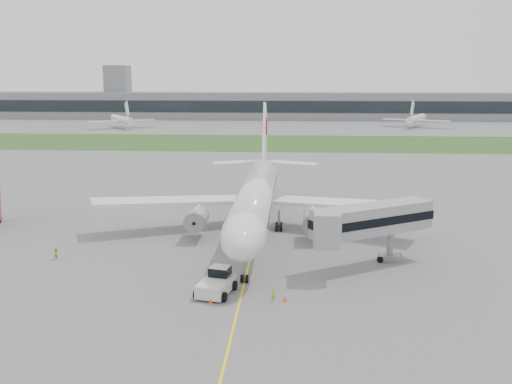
# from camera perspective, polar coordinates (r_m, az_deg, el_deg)

# --- Properties ---
(ground) EXTENTS (600.00, 600.00, 0.00)m
(ground) POSITION_cam_1_polar(r_m,az_deg,el_deg) (78.05, -0.20, -5.17)
(ground) COLOR gray
(ground) RESTS_ON ground
(apron_markings) EXTENTS (70.00, 70.00, 0.04)m
(apron_markings) POSITION_cam_1_polar(r_m,az_deg,el_deg) (73.28, -0.48, -6.29)
(apron_markings) COLOR yellow
(apron_markings) RESTS_ON ground
(grass_strip) EXTENTS (600.00, 50.00, 0.02)m
(grass_strip) POSITION_cam_1_polar(r_m,az_deg,el_deg) (195.93, 2.28, 4.95)
(grass_strip) COLOR #2D4C1C
(grass_strip) RESTS_ON ground
(terminal_building) EXTENTS (320.00, 22.30, 14.00)m
(terminal_building) POSITION_cam_1_polar(r_m,az_deg,el_deg) (304.88, 2.88, 8.62)
(terminal_building) COLOR gray
(terminal_building) RESTS_ON ground
(control_tower) EXTENTS (12.00, 12.00, 56.00)m
(control_tower) POSITION_cam_1_polar(r_m,az_deg,el_deg) (321.82, -13.50, 7.22)
(control_tower) COLOR gray
(control_tower) RESTS_ON ground
(airliner) EXTENTS (48.13, 53.95, 17.88)m
(airliner) POSITION_cam_1_polar(r_m,az_deg,el_deg) (81.36, 0.03, -0.36)
(airliner) COLOR white
(airliner) RESTS_ON ground
(pushback_tug) EXTENTS (4.27, 5.51, 2.57)m
(pushback_tug) POSITION_cam_1_polar(r_m,az_deg,el_deg) (60.71, -3.93, -8.98)
(pushback_tug) COLOR silver
(pushback_tug) RESTS_ON ground
(jet_bridge) EXTENTS (15.45, 12.47, 7.78)m
(jet_bridge) POSITION_cam_1_polar(r_m,az_deg,el_deg) (67.95, 11.00, -2.89)
(jet_bridge) COLOR gray
(jet_bridge) RESTS_ON ground
(safety_cone_left) EXTENTS (0.44, 0.44, 0.60)m
(safety_cone_left) POSITION_cam_1_polar(r_m,az_deg,el_deg) (58.44, -4.55, -10.76)
(safety_cone_left) COLOR #FC450D
(safety_cone_left) RESTS_ON ground
(safety_cone_right) EXTENTS (0.43, 0.43, 0.59)m
(safety_cone_right) POSITION_cam_1_polar(r_m,az_deg,el_deg) (58.72, 2.89, -10.63)
(safety_cone_right) COLOR #FC450D
(safety_cone_right) RESTS_ON ground
(ground_crew_near) EXTENTS (0.65, 0.64, 1.52)m
(ground_crew_near) POSITION_cam_1_polar(r_m,az_deg,el_deg) (58.61, 1.70, -10.17)
(ground_crew_near) COLOR #ABC520
(ground_crew_near) RESTS_ON ground
(ground_crew_far) EXTENTS (0.88, 0.93, 1.52)m
(ground_crew_far) POSITION_cam_1_polar(r_m,az_deg,el_deg) (75.38, -19.32, -5.85)
(ground_crew_far) COLOR #BAD523
(ground_crew_far) RESTS_ON ground
(distant_aircraft_left) EXTENTS (38.21, 37.16, 11.09)m
(distant_aircraft_left) POSITION_cam_1_polar(r_m,az_deg,el_deg) (257.12, -13.25, 6.22)
(distant_aircraft_left) COLOR white
(distant_aircraft_left) RESTS_ON ground
(distant_aircraft_right) EXTENTS (37.59, 35.86, 11.27)m
(distant_aircraft_right) POSITION_cam_1_polar(r_m,az_deg,el_deg) (263.99, 15.68, 6.23)
(distant_aircraft_right) COLOR white
(distant_aircraft_right) RESTS_ON ground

